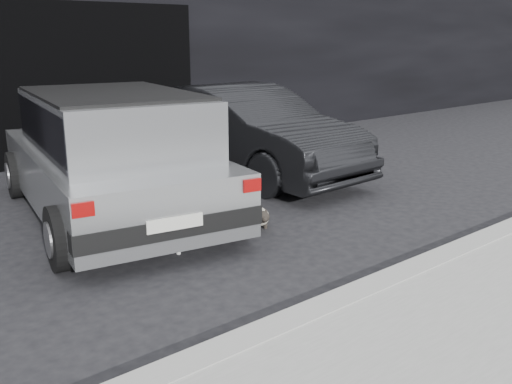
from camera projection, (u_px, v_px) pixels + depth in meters
ground at (165, 227)px, 6.34m from camera, size 80.00×80.00×0.00m
building_facade at (39, 11)px, 10.73m from camera, size 34.00×4.00×5.00m
garage_opening at (89, 82)px, 9.56m from camera, size 4.00×0.10×2.60m
curb at (417, 271)px, 5.02m from camera, size 18.00×0.25×0.12m
silver_hatchback at (112, 150)px, 6.50m from camera, size 2.51×4.23×1.47m
second_car at (245, 131)px, 8.56m from camera, size 1.54×4.12×1.35m
cat_siamese at (257, 216)px, 6.35m from camera, size 0.44×0.74×0.27m
cat_white at (184, 231)px, 5.71m from camera, size 0.71×0.43×0.36m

